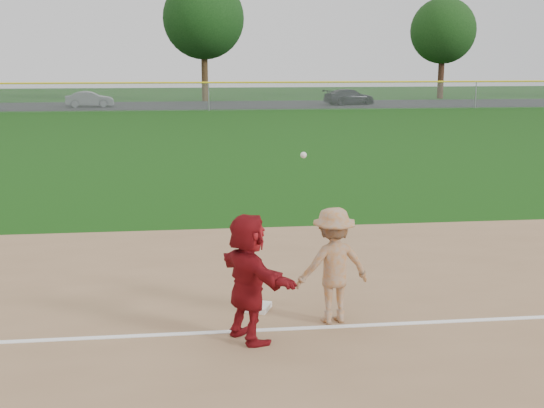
{
  "coord_description": "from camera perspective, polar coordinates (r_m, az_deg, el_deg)",
  "views": [
    {
      "loc": [
        -1.31,
        -9.54,
        3.68
      ],
      "look_at": [
        0.0,
        1.5,
        1.3
      ],
      "focal_mm": 45.0,
      "sensor_mm": 36.0,
      "label": 1
    }
  ],
  "objects": [
    {
      "name": "car_right",
      "position": [
        56.26,
        6.49,
        8.9
      ],
      "size": [
        4.61,
        2.98,
        1.24
      ],
      "primitive_type": "imported",
      "rotation": [
        0.0,
        0.0,
        1.89
      ],
      "color": "black",
      "rests_on": "parking_asphalt"
    },
    {
      "name": "first_base",
      "position": [
        10.25,
        -1.28,
        -8.6
      ],
      "size": [
        0.48,
        0.48,
        0.08
      ],
      "primitive_type": "cube",
      "rotation": [
        0.0,
        0.0,
        -0.41
      ],
      "color": "white",
      "rests_on": "infield_dirt"
    },
    {
      "name": "tree_2",
      "position": [
        61.15,
        -5.74,
        15.19
      ],
      "size": [
        7.0,
        7.0,
        10.58
      ],
      "color": "#3A2915",
      "rests_on": "ground"
    },
    {
      "name": "outfield_fence",
      "position": [
        49.59,
        -5.34,
        10.04
      ],
      "size": [
        110.0,
        0.12,
        110.0
      ],
      "color": "#999EA0",
      "rests_on": "ground"
    },
    {
      "name": "car_mid",
      "position": [
        54.94,
        -15.01,
        8.47
      ],
      "size": [
        3.72,
        1.59,
        1.19
      ],
      "primitive_type": "imported",
      "rotation": [
        0.0,
        0.0,
        1.66
      ],
      "color": "#5B5E62",
      "rests_on": "parking_asphalt"
    },
    {
      "name": "foul_line",
      "position": [
        9.57,
        1.65,
        -10.39
      ],
      "size": [
        60.0,
        0.1,
        0.01
      ],
      "primitive_type": "cube",
      "color": "white",
      "rests_on": "infield_dirt"
    },
    {
      "name": "tree_3",
      "position": [
        66.6,
        14.13,
        13.86
      ],
      "size": [
        6.0,
        6.0,
        9.19
      ],
      "color": "#341D13",
      "rests_on": "ground"
    },
    {
      "name": "ground",
      "position": [
        10.31,
        1.0,
        -8.83
      ],
      "size": [
        160.0,
        160.0,
        0.0
      ],
      "primitive_type": "plane",
      "color": "#123F0C",
      "rests_on": "ground"
    },
    {
      "name": "parking_asphalt",
      "position": [
        55.68,
        -5.47,
        8.24
      ],
      "size": [
        120.0,
        10.0,
        0.01
      ],
      "primitive_type": "cube",
      "color": "black",
      "rests_on": "ground"
    },
    {
      "name": "first_base_play",
      "position": [
        9.61,
        5.14,
        -5.13
      ],
      "size": [
        1.16,
        0.8,
        2.4
      ],
      "color": "gray",
      "rests_on": "infield_dirt"
    },
    {
      "name": "base_runner",
      "position": [
        8.94,
        -1.99,
        -6.18
      ],
      "size": [
        1.18,
        1.65,
        1.72
      ],
      "primitive_type": "imported",
      "rotation": [
        0.0,
        0.0,
        2.04
      ],
      "color": "maroon",
      "rests_on": "infield_dirt"
    }
  ]
}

